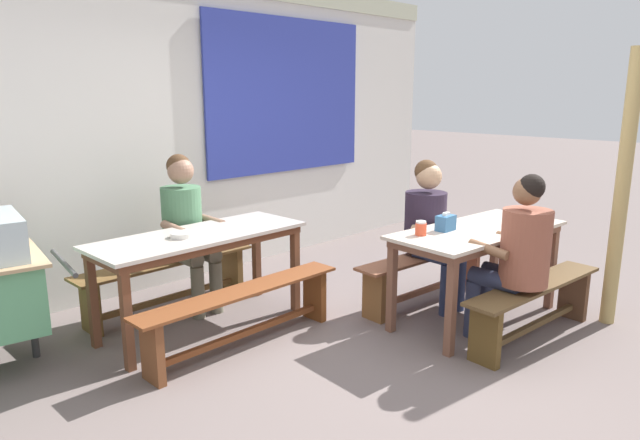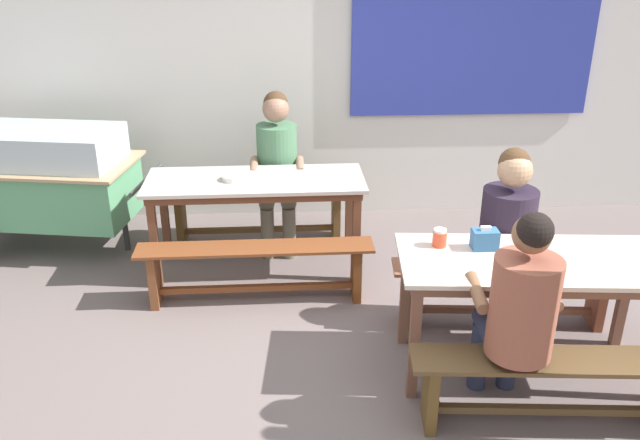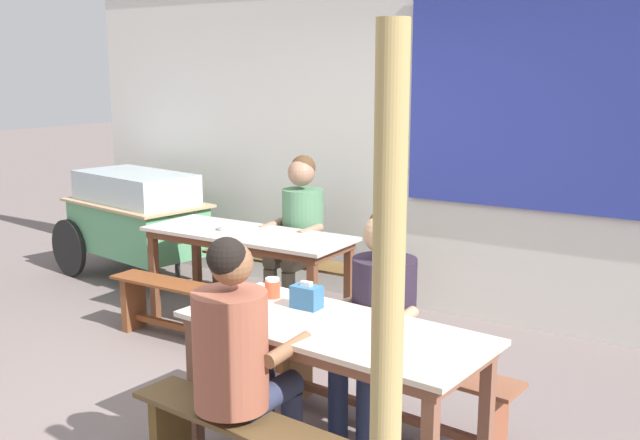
{
  "view_description": "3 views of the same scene",
  "coord_description": "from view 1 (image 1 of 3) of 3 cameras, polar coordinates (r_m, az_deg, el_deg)",
  "views": [
    {
      "loc": [
        -3.12,
        -2.4,
        1.85
      ],
      "look_at": [
        0.14,
        0.87,
        0.8
      ],
      "focal_mm": 31.83,
      "sensor_mm": 36.0,
      "label": 1
    },
    {
      "loc": [
        -0.53,
        -3.52,
        2.53
      ],
      "look_at": [
        -0.31,
        0.4,
        0.8
      ],
      "focal_mm": 36.85,
      "sensor_mm": 36.0,
      "label": 2
    },
    {
      "loc": [
        2.73,
        -3.12,
        2.02
      ],
      "look_at": [
        0.11,
        0.96,
        1.02
      ],
      "focal_mm": 41.19,
      "sensor_mm": 36.0,
      "label": 3
    }
  ],
  "objects": [
    {
      "name": "bench_far_back",
      "position": [
        5.06,
        -15.08,
        -5.6
      ],
      "size": [
        1.61,
        0.33,
        0.45
      ],
      "color": "brown",
      "rests_on": "ground_plane"
    },
    {
      "name": "backdrop_wall",
      "position": [
        5.84,
        -12.18,
        9.69
      ],
      "size": [
        7.1,
        0.23,
        2.99
      ],
      "color": "silver",
      "rests_on": "ground_plane"
    },
    {
      "name": "bench_far_front",
      "position": [
        4.24,
        -7.73,
        -8.95
      ],
      "size": [
        1.72,
        0.27,
        0.45
      ],
      "color": "brown",
      "rests_on": "ground_plane"
    },
    {
      "name": "bench_near_back",
      "position": [
        5.16,
        10.54,
        -5.03
      ],
      "size": [
        1.56,
        0.38,
        0.45
      ],
      "color": "brown",
      "rests_on": "ground_plane"
    },
    {
      "name": "person_center_facing",
      "position": [
        4.97,
        -13.34,
        -0.19
      ],
      "size": [
        0.45,
        0.56,
        1.34
      ],
      "color": "#686451",
      "rests_on": "ground_plane"
    },
    {
      "name": "wooden_support_post",
      "position": [
        5.02,
        28.08,
        2.57
      ],
      "size": [
        0.11,
        0.11,
        2.18
      ],
      "primitive_type": "cylinder",
      "color": "tan",
      "rests_on": "ground_plane"
    },
    {
      "name": "dining_table_far",
      "position": [
        4.52,
        -11.97,
        -2.32
      ],
      "size": [
        1.7,
        0.66,
        0.78
      ],
      "color": "#B7ADA2",
      "rests_on": "ground_plane"
    },
    {
      "name": "ground_plane",
      "position": [
        4.35,
        6.93,
        -12.47
      ],
      "size": [
        40.0,
        40.0,
        0.0
      ],
      "primitive_type": "plane",
      "color": "#6C5F5B"
    },
    {
      "name": "soup_bowl",
      "position": [
        4.39,
        -13.71,
        -1.46
      ],
      "size": [
        0.18,
        0.18,
        0.04
      ],
      "primitive_type": "cylinder",
      "color": "silver",
      "rests_on": "dining_table_far"
    },
    {
      "name": "tissue_box",
      "position": [
        4.58,
        12.52,
        -0.27
      ],
      "size": [
        0.15,
        0.1,
        0.15
      ],
      "color": "#2F6090",
      "rests_on": "dining_table_near"
    },
    {
      "name": "bench_near_front",
      "position": [
        4.62,
        20.74,
        -7.78
      ],
      "size": [
        1.53,
        0.38,
        0.45
      ],
      "color": "brown",
      "rests_on": "ground_plane"
    },
    {
      "name": "person_right_near_table",
      "position": [
        4.99,
        11.01,
        -0.32
      ],
      "size": [
        0.48,
        0.56,
        1.29
      ],
      "color": "navy",
      "rests_on": "ground_plane"
    },
    {
      "name": "person_near_front",
      "position": [
        4.35,
        19.2,
        -2.88
      ],
      "size": [
        0.47,
        0.57,
        1.29
      ],
      "color": "#2B314B",
      "rests_on": "ground_plane"
    },
    {
      "name": "condiment_jar",
      "position": [
        4.39,
        10.1,
        -0.83
      ],
      "size": [
        0.09,
        0.09,
        0.11
      ],
      "color": "#DE4A2C",
      "rests_on": "dining_table_near"
    },
    {
      "name": "dining_table_near",
      "position": [
        4.75,
        15.62,
        -1.77
      ],
      "size": [
        1.62,
        0.8,
        0.78
      ],
      "color": "beige",
      "rests_on": "ground_plane"
    }
  ]
}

